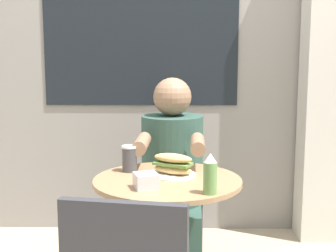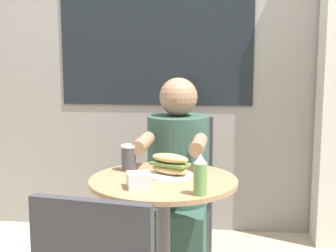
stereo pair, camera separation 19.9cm
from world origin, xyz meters
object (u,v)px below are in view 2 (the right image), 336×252
(diner_chair, at_px, (183,174))
(sandwich_on_plate, at_px, (170,166))
(seated_diner, at_px, (177,196))
(condiment_bottle, at_px, (200,175))
(cafe_table, at_px, (163,223))
(drink_cup, at_px, (129,158))

(diner_chair, distance_m, sandwich_on_plate, 0.83)
(seated_diner, height_order, condiment_bottle, seated_diner)
(condiment_bottle, bearing_deg, cafe_table, 127.70)
(sandwich_on_plate, bearing_deg, cafe_table, -113.55)
(diner_chair, xyz_separation_m, sandwich_on_plate, (0.00, -0.79, 0.24))
(sandwich_on_plate, distance_m, condiment_bottle, 0.31)
(drink_cup, bearing_deg, sandwich_on_plate, -19.90)
(drink_cup, bearing_deg, cafe_table, -35.61)
(seated_diner, distance_m, drink_cup, 0.51)
(seated_diner, xyz_separation_m, drink_cup, (-0.19, -0.37, 0.29))
(cafe_table, height_order, condiment_bottle, condiment_bottle)
(condiment_bottle, bearing_deg, drink_cup, 135.05)
(sandwich_on_plate, xyz_separation_m, condiment_bottle, (0.14, -0.27, 0.03))
(cafe_table, relative_size, diner_chair, 0.83)
(seated_diner, bearing_deg, condiment_bottle, 103.97)
(cafe_table, bearing_deg, drink_cup, 144.39)
(drink_cup, bearing_deg, condiment_bottle, -44.95)
(cafe_table, xyz_separation_m, condiment_bottle, (0.17, -0.21, 0.28))
(drink_cup, xyz_separation_m, condiment_bottle, (0.34, -0.34, 0.02))
(sandwich_on_plate, bearing_deg, drink_cup, 160.10)
(drink_cup, distance_m, condiment_bottle, 0.48)
(seated_diner, distance_m, sandwich_on_plate, 0.52)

